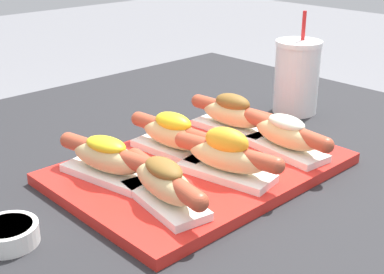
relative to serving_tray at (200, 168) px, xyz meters
name	(u,v)px	position (x,y,z in m)	size (l,w,h in m)	color
serving_tray	(200,168)	(0.00, 0.00, 0.00)	(0.45, 0.32, 0.02)	red
hot_dog_0	(164,183)	(-0.13, -0.06, 0.04)	(0.08, 0.19, 0.07)	white
hot_dog_1	(226,155)	(-0.01, -0.06, 0.04)	(0.09, 0.19, 0.08)	white
hot_dog_2	(286,134)	(0.14, -0.07, 0.04)	(0.07, 0.19, 0.07)	white
hot_dog_3	(107,158)	(-0.14, 0.06, 0.04)	(0.09, 0.19, 0.07)	white
hot_dog_4	(173,134)	(0.00, 0.06, 0.04)	(0.07, 0.19, 0.07)	white
hot_dog_5	(232,114)	(0.14, 0.06, 0.04)	(0.07, 0.20, 0.07)	white
sauce_bowl	(9,234)	(-0.32, 0.02, 0.01)	(0.08, 0.08, 0.03)	white
drink_cup	(297,77)	(0.36, 0.08, 0.07)	(0.10, 0.10, 0.22)	white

